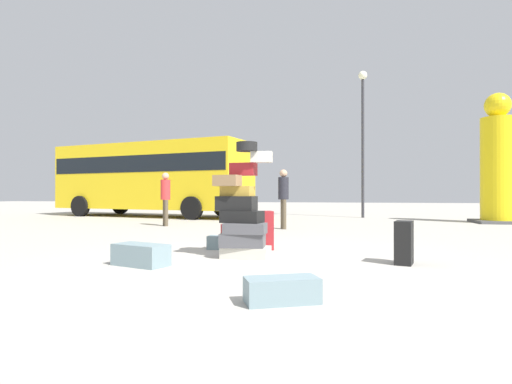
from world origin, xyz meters
The scene contains 13 objects.
ground_plane centered at (0.00, 0.00, 0.00)m, with size 80.00×80.00×0.00m, color #ADA89E.
suitcase_tower centered at (-0.34, 0.35, 0.68)m, with size 0.92×0.60×1.82m.
suitcase_slate_foreground_near centered at (-1.57, -0.64, 0.15)m, with size 0.80×0.38×0.30m, color gray.
suitcase_maroon_white_trunk centered at (-1.02, 2.94, 0.16)m, with size 0.75×0.42×0.32m, color maroon.
suitcase_slate_right_side centered at (-0.78, 1.23, 0.12)m, with size 0.77×0.29×0.24m, color gray.
suitcase_slate_foreground_far centered at (0.63, -2.19, 0.12)m, with size 0.68×0.32×0.24m, color gray.
suitcase_maroon_behind_tower centered at (-0.16, 1.32, 0.35)m, with size 0.31×0.31×0.70m, color maroon.
suitcase_black_left_side centered at (2.08, 0.20, 0.31)m, with size 0.23×0.36×0.62m, color black.
person_bearded_onlooker centered at (-0.36, 5.64, 1.02)m, with size 0.30×0.33×1.70m.
person_tourist_with_camera centered at (-4.10, 5.98, 0.99)m, with size 0.30×0.30×1.66m.
yellow_dummy_statue centered at (6.55, 9.35, 1.99)m, with size 1.52×1.52×4.45m.
parked_bus centered at (-6.89, 10.85, 1.83)m, with size 9.25×4.40×3.15m.
lamp_post centered at (2.21, 11.64, 4.00)m, with size 0.36×0.36×6.13m.
Camera 1 is at (1.13, -5.97, 1.02)m, focal length 28.72 mm.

